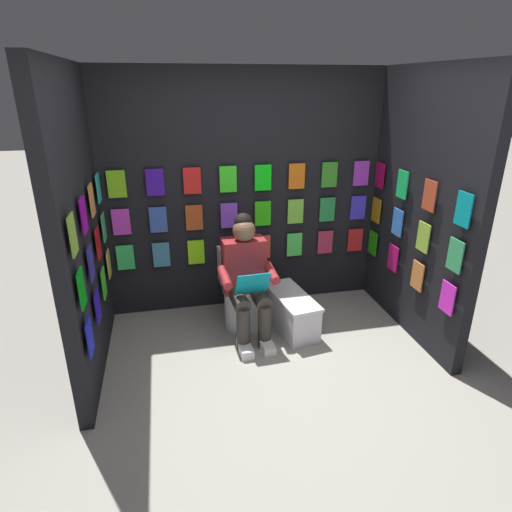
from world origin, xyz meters
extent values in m
plane|color=#9E998E|center=(0.00, 0.00, 0.00)|extent=(30.00, 30.00, 0.00)
cube|color=black|center=(0.00, -1.73, 1.23)|extent=(2.95, 0.10, 2.45)
cube|color=#32CD62|center=(1.24, -1.64, 0.65)|extent=(0.17, 0.01, 0.26)
cube|color=teal|center=(0.89, -1.64, 0.65)|extent=(0.17, 0.01, 0.26)
cube|color=#8DF00F|center=(0.53, -1.64, 0.65)|extent=(0.17, 0.01, 0.26)
cube|color=#CE0BD8|center=(0.18, -1.64, 0.65)|extent=(0.17, 0.01, 0.26)
cube|color=#E14029|center=(-0.18, -1.64, 0.65)|extent=(0.17, 0.01, 0.26)
cube|color=#45E651|center=(-0.53, -1.64, 0.65)|extent=(0.17, 0.01, 0.26)
cube|color=#C32E52|center=(-0.89, -1.64, 0.65)|extent=(0.17, 0.01, 0.26)
cube|color=red|center=(-1.24, -1.64, 0.65)|extent=(0.17, 0.01, 0.26)
cube|color=#D235CE|center=(1.24, -1.64, 1.03)|extent=(0.17, 0.01, 0.26)
cube|color=#3055B7|center=(0.89, -1.64, 1.03)|extent=(0.17, 0.01, 0.26)
cube|color=#B44517|center=(0.53, -1.64, 1.03)|extent=(0.17, 0.01, 0.26)
cube|color=#8A46E5|center=(0.18, -1.64, 1.03)|extent=(0.17, 0.01, 0.26)
cube|color=#26C60C|center=(-0.18, -1.64, 1.03)|extent=(0.17, 0.01, 0.26)
cube|color=#79CE38|center=(-0.53, -1.64, 1.03)|extent=(0.17, 0.01, 0.26)
cube|color=#259044|center=(-0.89, -1.64, 1.03)|extent=(0.17, 0.01, 0.26)
cube|color=#3E36EE|center=(-1.24, -1.64, 1.03)|extent=(0.17, 0.01, 0.26)
cube|color=#7BC118|center=(1.24, -1.64, 1.40)|extent=(0.17, 0.01, 0.26)
cube|color=#3A10A5|center=(0.89, -1.64, 1.40)|extent=(0.17, 0.01, 0.26)
cube|color=red|center=(0.53, -1.64, 1.40)|extent=(0.17, 0.01, 0.26)
cube|color=#35EA20|center=(0.18, -1.64, 1.40)|extent=(0.17, 0.01, 0.26)
cube|color=#0DEE12|center=(-0.18, -1.64, 1.40)|extent=(0.17, 0.01, 0.26)
cube|color=orange|center=(-0.53, -1.64, 1.40)|extent=(0.17, 0.01, 0.26)
cube|color=#379226|center=(-0.89, -1.64, 1.40)|extent=(0.17, 0.01, 0.26)
cube|color=purple|center=(-1.24, -1.64, 1.40)|extent=(0.17, 0.01, 0.26)
cube|color=black|center=(-1.48, -0.84, 1.23)|extent=(0.10, 1.68, 2.45)
cube|color=#17910D|center=(-1.39, -1.51, 0.65)|extent=(0.01, 0.17, 0.26)
cube|color=#C6156D|center=(-1.39, -1.06, 0.65)|extent=(0.01, 0.17, 0.26)
cube|color=orange|center=(-1.39, -0.61, 0.65)|extent=(0.01, 0.17, 0.26)
cube|color=#EC2BDE|center=(-1.39, -0.17, 0.65)|extent=(0.01, 0.17, 0.26)
cube|color=#9D6F0A|center=(-1.39, -1.51, 1.03)|extent=(0.01, 0.17, 0.26)
cube|color=#3777DF|center=(-1.39, -1.06, 1.03)|extent=(0.01, 0.17, 0.26)
cube|color=#9CD03F|center=(-1.39, -0.61, 1.03)|extent=(0.01, 0.17, 0.26)
cube|color=#39A667|center=(-1.39, -0.17, 1.03)|extent=(0.01, 0.17, 0.26)
cube|color=maroon|center=(-1.39, -1.51, 1.40)|extent=(0.01, 0.17, 0.26)
cube|color=#1ACE61|center=(-1.39, -1.06, 1.40)|extent=(0.01, 0.17, 0.26)
cube|color=#C2492B|center=(-1.39, -0.61, 1.40)|extent=(0.01, 0.17, 0.26)
cube|color=#0D98A6|center=(-1.39, -0.17, 1.40)|extent=(0.01, 0.17, 0.26)
cube|color=black|center=(1.48, -0.84, 1.23)|extent=(0.10, 1.68, 2.45)
cube|color=#1B24E6|center=(1.39, -0.17, 0.65)|extent=(0.01, 0.17, 0.26)
cube|color=#2A15C7|center=(1.39, -0.61, 0.65)|extent=(0.01, 0.17, 0.26)
cube|color=#3DD82C|center=(1.39, -1.06, 0.65)|extent=(0.01, 0.17, 0.26)
cube|color=#E8CA4D|center=(1.39, -1.51, 0.65)|extent=(0.01, 0.17, 0.26)
cube|color=#089514|center=(1.39, -0.17, 1.03)|extent=(0.01, 0.17, 0.26)
cube|color=#2F2593|center=(1.39, -0.61, 1.03)|extent=(0.01, 0.17, 0.26)
cube|color=red|center=(1.39, -1.06, 1.03)|extent=(0.01, 0.17, 0.26)
cube|color=#3DC061|center=(1.39, -1.51, 1.03)|extent=(0.01, 0.17, 0.26)
cube|color=#77B136|center=(1.39, -0.17, 1.40)|extent=(0.01, 0.17, 0.26)
cube|color=#920AA6|center=(1.39, -0.61, 1.40)|extent=(0.01, 0.17, 0.26)
cube|color=#E88E4A|center=(1.39, -1.06, 1.40)|extent=(0.01, 0.17, 0.26)
cube|color=#25BDBA|center=(1.39, -1.51, 1.40)|extent=(0.01, 0.17, 0.26)
cylinder|color=white|center=(0.13, -1.16, 0.20)|extent=(0.38, 0.38, 0.40)
cylinder|color=white|center=(0.13, -1.16, 0.41)|extent=(0.41, 0.41, 0.02)
cube|color=white|center=(0.14, -1.42, 0.58)|extent=(0.39, 0.20, 0.36)
cylinder|color=white|center=(0.13, -1.33, 0.58)|extent=(0.39, 0.09, 0.39)
cube|color=maroon|center=(0.13, -1.13, 0.68)|extent=(0.41, 0.24, 0.52)
sphere|color=brown|center=(0.12, -1.10, 1.04)|extent=(0.21, 0.21, 0.21)
sphere|color=black|center=(0.13, -1.13, 1.11)|extent=(0.17, 0.17, 0.17)
cylinder|color=#38332D|center=(0.01, -0.94, 0.44)|extent=(0.17, 0.41, 0.15)
cylinder|color=#38332D|center=(0.21, -0.93, 0.44)|extent=(0.17, 0.41, 0.15)
cylinder|color=#38332D|center=(0.01, -0.76, 0.21)|extent=(0.12, 0.12, 0.42)
cylinder|color=#38332D|center=(0.21, -0.75, 0.21)|extent=(0.12, 0.12, 0.42)
cube|color=white|center=(0.00, -0.70, 0.04)|extent=(0.12, 0.27, 0.09)
cube|color=white|center=(0.20, -0.69, 0.04)|extent=(0.12, 0.27, 0.09)
cylinder|color=maroon|center=(-0.10, -0.96, 0.66)|extent=(0.10, 0.31, 0.13)
cylinder|color=maroon|center=(0.34, -0.94, 0.66)|extent=(0.10, 0.31, 0.13)
cube|color=#0B92A4|center=(0.11, -0.79, 0.64)|extent=(0.31, 0.14, 0.23)
cube|color=silver|center=(-0.33, -1.02, 0.17)|extent=(0.40, 0.75, 0.34)
cube|color=white|center=(-0.33, -1.02, 0.36)|extent=(0.42, 0.78, 0.03)
camera|label=1|loc=(0.81, 2.58, 2.28)|focal=30.30mm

